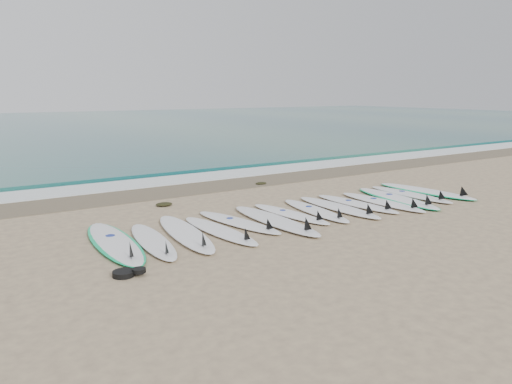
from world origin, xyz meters
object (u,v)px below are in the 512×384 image
surfboard_0 (115,242)px  leash_coil (127,273)px  surfboard_13 (427,191)px  surfboard_7 (316,210)px

surfboard_0 → leash_coil: (-0.32, -1.55, -0.01)m
surfboard_0 → surfboard_13: (8.35, -0.02, -0.00)m
surfboard_0 → surfboard_13: size_ratio=1.01×
surfboard_7 → leash_coil: bearing=-156.7°
surfboard_0 → leash_coil: surfboard_0 is taller
surfboard_13 → leash_coil: size_ratio=6.36×
surfboard_13 → leash_coil: 8.81m
surfboard_7 → surfboard_13: size_ratio=0.86×
surfboard_7 → surfboard_13: surfboard_13 is taller
surfboard_7 → leash_coil: 5.02m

